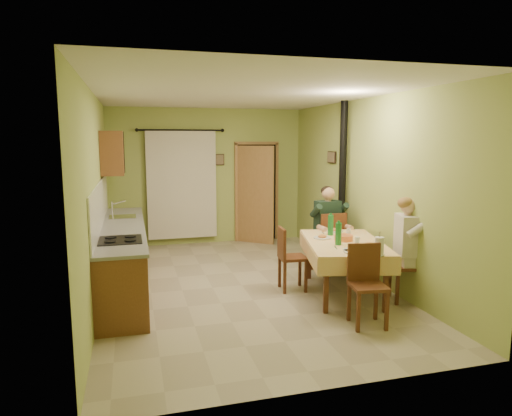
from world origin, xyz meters
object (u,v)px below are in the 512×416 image
object	(u,v)px
dining_table	(343,268)
chair_left	(292,270)
stove_flue	(342,207)
chair_near	(367,301)
chair_right	(407,280)
chair_far	(328,255)
man_right	(409,237)
man_far	(328,219)

from	to	relation	value
dining_table	chair_left	world-z (taller)	chair_left
stove_flue	dining_table	bearing A→B (deg)	-114.13
chair_left	stove_flue	size ratio (longest dim) A/B	0.33
chair_near	chair_left	world-z (taller)	chair_near
dining_table	chair_right	size ratio (longest dim) A/B	1.99
dining_table	chair_far	distance (m)	1.07
chair_right	chair_left	bearing A→B (deg)	73.27
chair_near	dining_table	bearing A→B (deg)	-92.91
chair_near	man_right	bearing A→B (deg)	-137.87
chair_far	chair_near	world-z (taller)	chair_far
chair_far	chair_left	bearing A→B (deg)	-144.25
dining_table	stove_flue	world-z (taller)	stove_flue
chair_near	chair_left	distance (m)	1.50
chair_near	stove_flue	xyz separation A→B (m)	(0.83, 2.43, 0.74)
chair_far	chair_right	size ratio (longest dim) A/B	1.05
chair_right	man_right	world-z (taller)	man_right
chair_far	stove_flue	bearing A→B (deg)	36.50
chair_far	stove_flue	distance (m)	0.87
man_right	stove_flue	distance (m)	1.83
chair_far	stove_flue	world-z (taller)	stove_flue
chair_near	chair_left	size ratio (longest dim) A/B	1.03
man_far	man_right	distance (m)	1.61
man_right	stove_flue	size ratio (longest dim) A/B	0.50
man_right	dining_table	bearing A→B (deg)	70.18
man_far	chair_near	bearing A→B (deg)	-104.45
man_far	chair_left	bearing A→B (deg)	-143.63
dining_table	man_right	distance (m)	0.98
stove_flue	chair_far	bearing A→B (deg)	-141.12
man_far	dining_table	bearing A→B (deg)	-104.75
chair_far	dining_table	bearing A→B (deg)	-104.96
chair_far	chair_left	xyz separation A→B (m)	(-0.88, -0.69, -0.00)
chair_left	man_far	bearing A→B (deg)	133.30
dining_table	man_right	size ratio (longest dim) A/B	1.37
stove_flue	man_right	bearing A→B (deg)	-86.98
man_right	stove_flue	world-z (taller)	stove_flue
chair_right	stove_flue	xyz separation A→B (m)	(-0.11, 1.83, 0.73)
dining_table	chair_near	xyz separation A→B (m)	(-0.23, -1.09, -0.09)
chair_left	man_right	bearing A→B (deg)	62.69
chair_near	stove_flue	distance (m)	2.67
dining_table	chair_right	xyz separation A→B (m)	(0.71, -0.49, -0.09)
chair_near	man_far	bearing A→B (deg)	-93.20
dining_table	chair_far	bearing A→B (deg)	90.96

